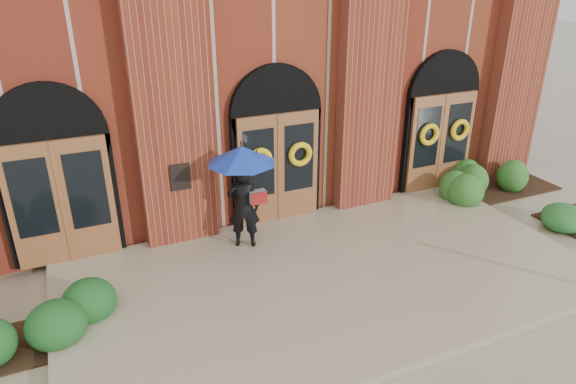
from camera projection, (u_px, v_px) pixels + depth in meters
ground at (334, 284)px, 9.78m from camera, size 90.00×90.00×0.00m
landing at (331, 277)px, 9.87m from camera, size 10.00×5.30×0.15m
church_building at (201, 38)px, 15.68m from camera, size 16.20×12.53×7.00m
man_with_umbrella at (243, 178)px, 10.22m from camera, size 1.82×1.82×2.20m
hedge_wall_left at (31, 325)px, 8.14m from camera, size 2.74×1.09×0.70m
hedge_wall_right at (495, 176)px, 13.67m from camera, size 3.19×1.28×0.82m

